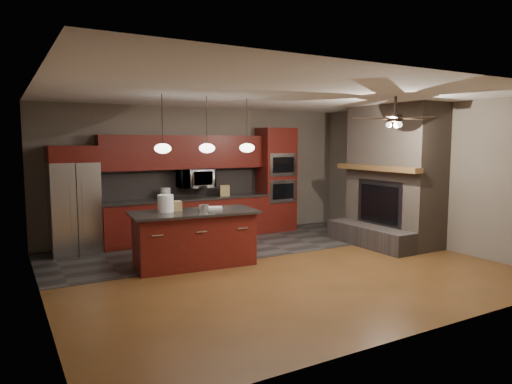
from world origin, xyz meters
TOP-DOWN VIEW (x-y plane):
  - ground at (0.00, 0.00)m, footprint 7.00×7.00m
  - ceiling at (0.00, 0.00)m, footprint 7.00×6.00m
  - back_wall at (0.00, 3.00)m, footprint 7.00×0.02m
  - right_wall at (3.50, 0.00)m, footprint 0.02×6.00m
  - left_wall at (-3.50, 0.00)m, footprint 0.02×6.00m
  - slate_tile_patch at (0.00, 1.80)m, footprint 7.00×2.40m
  - fireplace_column at (3.04, 0.40)m, footprint 1.30×2.10m
  - back_cabinetry at (-0.48, 2.74)m, footprint 3.59×0.64m
  - oven_tower at (1.70, 2.69)m, footprint 0.80×0.63m
  - microwave at (-0.27, 2.75)m, footprint 0.73×0.41m
  - refrigerator at (-2.72, 2.62)m, footprint 0.85×0.75m
  - kitchen_island at (-1.12, 0.76)m, footprint 2.15×1.13m
  - white_bucket at (-1.55, 0.93)m, footprint 0.32×0.32m
  - paint_can at (-0.98, 0.69)m, footprint 0.21×0.21m
  - paint_tray at (-0.76, 0.85)m, footprint 0.42×0.36m
  - cardboard_box at (-1.39, 0.99)m, footprint 0.28×0.22m
  - counter_bucket at (-0.96, 2.70)m, footprint 0.24×0.24m
  - counter_box at (0.35, 2.65)m, footprint 0.24×0.20m
  - pendant_left at (-1.65, 0.70)m, footprint 0.26×0.26m
  - pendant_center at (-0.90, 0.70)m, footprint 0.26×0.26m
  - pendant_right at (-0.15, 0.70)m, footprint 0.26×0.26m
  - ceiling_fan at (1.80, -0.80)m, footprint 1.27×1.33m

SIDE VIEW (x-z plane):
  - ground at x=0.00m, z-range 0.00..0.00m
  - slate_tile_patch at x=0.00m, z-range 0.00..0.01m
  - kitchen_island at x=-1.12m, z-range 0.01..0.93m
  - back_cabinetry at x=-0.48m, z-range -0.21..1.99m
  - paint_tray at x=-0.76m, z-range 0.92..0.96m
  - paint_can at x=-0.98m, z-range 0.92..1.03m
  - refrigerator at x=-2.72m, z-range 0.00..2.00m
  - cardboard_box at x=-1.39m, z-range 0.92..1.08m
  - counter_box at x=0.35m, z-range 0.90..1.13m
  - counter_bucket at x=-0.96m, z-range 0.90..1.13m
  - white_bucket at x=-1.55m, z-range 0.92..1.20m
  - oven_tower at x=1.70m, z-range 0.00..2.38m
  - fireplace_column at x=3.04m, z-range -0.10..2.70m
  - microwave at x=-0.27m, z-range 1.05..1.55m
  - back_wall at x=0.00m, z-range 0.00..2.80m
  - right_wall at x=3.50m, z-range 0.00..2.80m
  - left_wall at x=-3.50m, z-range 0.00..2.80m
  - pendant_left at x=-1.65m, z-range 1.51..2.42m
  - pendant_center at x=-0.90m, z-range 1.51..2.42m
  - pendant_right at x=-0.15m, z-range 1.51..2.42m
  - ceiling_fan at x=1.80m, z-range 2.25..2.66m
  - ceiling at x=0.00m, z-range 2.79..2.81m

